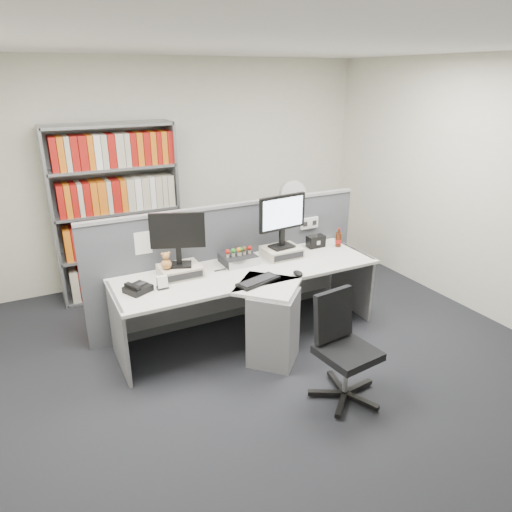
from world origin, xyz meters
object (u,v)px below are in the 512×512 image
monitor_right (282,217)px  desk_phone (137,288)px  desk (259,303)px  desk_calendar (162,283)px  speaker (316,241)px  mouse (298,273)px  cola_bottle (338,240)px  filing_cabinet (291,248)px  office_chair (342,344)px  shelving_unit (117,214)px  monitor_left (178,235)px  keyboard (258,281)px  desktop_pc (238,259)px  desk_fan (292,197)px

monitor_right → desk_phone: bearing=-173.6°
desk → desk_phone: (-1.08, 0.21, 0.30)m
desk_calendar → speaker: size_ratio=0.62×
desk_phone → speaker: (2.02, 0.25, 0.03)m
mouse → desk: bearing=160.8°
cola_bottle → filing_cabinet: cola_bottle is taller
filing_cabinet → office_chair: (-0.95, -2.37, 0.12)m
desk_calendar → mouse: bearing=-13.9°
cola_bottle → filing_cabinet: bearing=88.3°
office_chair → filing_cabinet: bearing=68.2°
desk_phone → filing_cabinet: (2.28, 1.19, -0.40)m
desk_phone → shelving_unit: bearing=83.8°
speaker → filing_cabinet: (0.26, 0.94, -0.43)m
monitor_right → shelving_unit: 2.01m
shelving_unit → office_chair: shelving_unit is taller
shelving_unit → filing_cabinet: bearing=-12.1°
desk → office_chair: office_chair is taller
desk → shelving_unit: 2.12m
desk_calendar → cola_bottle: (2.03, 0.18, 0.03)m
shelving_unit → office_chair: (1.15, -2.82, -0.50)m
monitor_right → mouse: (-0.11, -0.51, -0.40)m
shelving_unit → monitor_right: bearing=-47.0°
monitor_left → mouse: size_ratio=4.08×
monitor_right → desk_calendar: bearing=-171.2°
filing_cabinet → monitor_left: bearing=-151.0°
monitor_left → cola_bottle: 1.83m
desk → desk_phone: desk_phone is taller
desk → office_chair: bearing=-75.5°
monitor_left → keyboard: monitor_left is taller
monitor_right → keyboard: bearing=-137.5°
desk → desktop_pc: 0.52m
desk → speaker: size_ratio=13.35×
monitor_right → desktop_pc: bearing=175.4°
keyboard → desk_phone: (-1.03, 0.30, 0.02)m
keyboard → desk_fan: size_ratio=0.81×
desk → filing_cabinet: bearing=49.4°
desk_phone → desk_fan: desk_fan is taller
desk_fan → desk_calendar: bearing=-149.4°
keyboard → speaker: size_ratio=2.31×
desk_phone → desktop_pc: bearing=11.3°
desk_fan → office_chair: desk_fan is taller
mouse → office_chair: 0.90m
filing_cabinet → cola_bottle: bearing=-91.7°
monitor_left → shelving_unit: size_ratio=0.26×
monitor_left → office_chair: bearing=-56.8°
shelving_unit → cola_bottle: bearing=-35.8°
desk_fan → desktop_pc: bearing=-141.2°
keyboard → desk_fan: (1.25, 1.49, 0.31)m
desk → speaker: bearing=26.2°
speaker → shelving_unit: (-1.84, 1.39, 0.19)m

